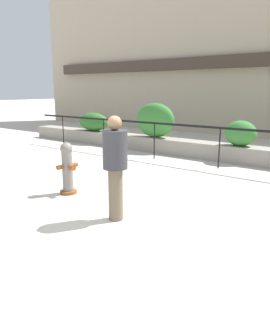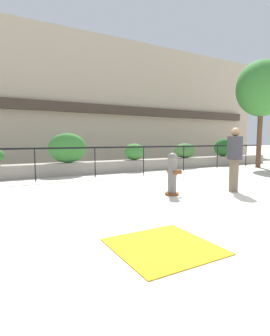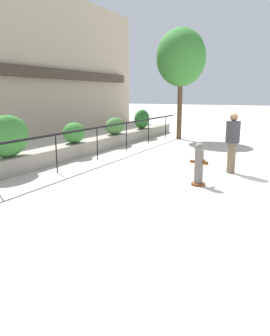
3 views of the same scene
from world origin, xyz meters
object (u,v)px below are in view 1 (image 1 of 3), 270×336
(fire_hydrant, at_px, (67,168))
(pedestrian, at_px, (115,162))
(hedge_bush_2, at_px, (241,133))
(hedge_bush_0, at_px, (93,122))
(hedge_bush_1, at_px, (155,120))

(fire_hydrant, relative_size, pedestrian, 0.62)
(pedestrian, bearing_deg, hedge_bush_2, 89.73)
(pedestrian, bearing_deg, hedge_bush_0, 137.00)
(hedge_bush_2, distance_m, fire_hydrant, 5.43)
(hedge_bush_0, bearing_deg, fire_hydrant, -50.10)
(hedge_bush_2, bearing_deg, hedge_bush_1, 180.00)
(pedestrian, bearing_deg, hedge_bush_1, 118.25)
(hedge_bush_2, bearing_deg, fire_hydrant, -108.78)
(hedge_bush_1, bearing_deg, fire_hydrant, -75.86)
(hedge_bush_2, height_order, pedestrian, pedestrian)
(hedge_bush_0, distance_m, hedge_bush_2, 6.03)
(hedge_bush_0, distance_m, pedestrian, 8.21)
(hedge_bush_0, height_order, fire_hydrant, hedge_bush_0)
(hedge_bush_0, relative_size, hedge_bush_2, 1.55)
(hedge_bush_2, distance_m, pedestrian, 5.60)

